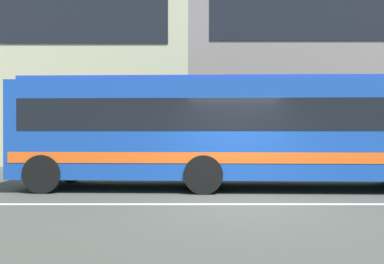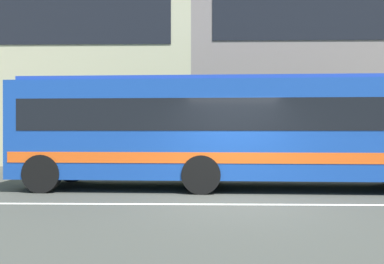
# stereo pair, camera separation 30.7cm
# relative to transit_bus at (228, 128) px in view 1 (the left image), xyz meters

# --- Properties ---
(ground_plane) EXTENTS (160.00, 160.00, 0.00)m
(ground_plane) POSITION_rel_transit_bus_xyz_m (0.01, -2.65, -1.70)
(ground_plane) COLOR #3D3F39
(lane_centre_line) EXTENTS (60.00, 0.16, 0.01)m
(lane_centre_line) POSITION_rel_transit_bus_xyz_m (0.01, -2.65, -1.69)
(lane_centre_line) COLOR silver
(lane_centre_line) RESTS_ON ground_plane
(hedge_row_far) EXTENTS (20.71, 1.10, 0.94)m
(hedge_row_far) POSITION_rel_transit_bus_xyz_m (2.69, 4.04, -1.23)
(hedge_row_far) COLOR #2F5129
(hedge_row_far) RESTS_ON ground_plane
(transit_bus) EXTENTS (11.91, 3.02, 3.07)m
(transit_bus) POSITION_rel_transit_bus_xyz_m (0.00, 0.00, 0.00)
(transit_bus) COLOR #18429D
(transit_bus) RESTS_ON ground_plane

